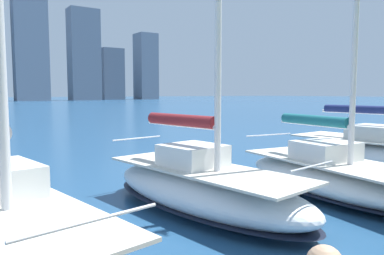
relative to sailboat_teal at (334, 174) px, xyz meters
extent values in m
cube|color=slate|center=(-74.30, -158.13, 15.12)|extent=(9.19, 9.56, 31.50)
cube|color=slate|center=(-56.20, -157.88, 10.97)|extent=(9.89, 9.45, 23.20)
cube|color=slate|center=(-41.30, -149.76, 18.21)|extent=(12.16, 7.93, 37.68)
cube|color=slate|center=(-20.31, -149.09, 23.65)|extent=(12.23, 7.61, 48.55)
cube|color=silver|center=(-4.66, -1.37, 0.85)|extent=(1.91, 2.02, 0.55)
cylinder|color=silver|center=(-4.61, -2.01, 1.62)|extent=(0.41, 3.60, 0.12)
cylinder|color=navy|center=(-4.61, -2.01, 1.74)|extent=(0.59, 3.33, 0.32)
cylinder|color=silver|center=(-4.39, -4.70, 1.06)|extent=(2.20, 0.22, 0.04)
ellipsoid|color=white|center=(0.00, 0.03, -0.15)|extent=(3.47, 7.13, 0.95)
ellipsoid|color=black|center=(0.00, 0.03, -0.41)|extent=(3.49, 7.17, 0.10)
cube|color=beige|center=(0.00, 0.03, 0.35)|extent=(2.90, 6.26, 0.06)
cube|color=silver|center=(-0.04, -0.38, 0.66)|extent=(1.79, 1.69, 0.55)
cylinder|color=silver|center=(-0.10, -0.89, 1.43)|extent=(0.45, 2.88, 0.12)
cylinder|color=#19606B|center=(-0.10, -0.89, 1.55)|extent=(0.62, 2.67, 0.32)
cylinder|color=silver|center=(-0.35, -3.04, 0.87)|extent=(2.02, 0.27, 0.04)
ellipsoid|color=silver|center=(4.16, -0.91, -0.09)|extent=(3.24, 6.90, 1.07)
ellipsoid|color=black|center=(4.16, -0.91, -0.39)|extent=(3.26, 6.93, 0.10)
cube|color=beige|center=(4.16, -0.91, 0.48)|extent=(2.71, 6.05, 0.06)
cube|color=silver|center=(4.22, -1.30, 0.78)|extent=(1.59, 1.64, 0.55)
cylinder|color=silver|center=(4.29, -1.79, 1.56)|extent=(0.51, 2.78, 0.12)
cylinder|color=maroon|center=(4.29, -1.79, 1.68)|extent=(0.68, 2.58, 0.32)
cylinder|color=silver|center=(3.73, 2.11, 1.00)|extent=(1.50, 0.25, 0.04)
cylinder|color=silver|center=(4.58, -3.86, 1.00)|extent=(1.74, 0.29, 0.04)
cylinder|color=silver|center=(8.43, 3.07, 1.11)|extent=(1.62, 0.31, 0.04)
camera|label=1|loc=(9.65, 6.72, 2.41)|focal=35.00mm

